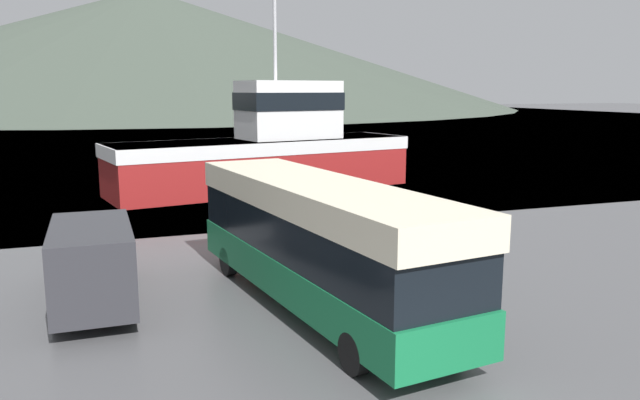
{
  "coord_description": "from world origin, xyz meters",
  "views": [
    {
      "loc": [
        -5.07,
        -6.54,
        5.75
      ],
      "look_at": [
        1.96,
        13.28,
        2.0
      ],
      "focal_mm": 35.0,
      "sensor_mm": 36.0,
      "label": 1
    }
  ],
  "objects_px": {
    "fishing_boat": "(268,150)",
    "storage_bin": "(403,235)",
    "delivery_van": "(93,261)",
    "tour_bus": "(317,238)"
  },
  "relations": [
    {
      "from": "delivery_van",
      "to": "storage_bin",
      "type": "relative_size",
      "value": 4.66
    },
    {
      "from": "delivery_van",
      "to": "storage_bin",
      "type": "height_order",
      "value": "delivery_van"
    },
    {
      "from": "fishing_boat",
      "to": "storage_bin",
      "type": "height_order",
      "value": "fishing_boat"
    },
    {
      "from": "tour_bus",
      "to": "delivery_van",
      "type": "distance_m",
      "value": 6.04
    },
    {
      "from": "fishing_boat",
      "to": "storage_bin",
      "type": "bearing_deg",
      "value": 172.22
    },
    {
      "from": "delivery_van",
      "to": "storage_bin",
      "type": "bearing_deg",
      "value": 12.05
    },
    {
      "from": "delivery_van",
      "to": "storage_bin",
      "type": "distance_m",
      "value": 10.68
    },
    {
      "from": "delivery_van",
      "to": "storage_bin",
      "type": "xyz_separation_m",
      "value": [
        10.41,
        2.3,
        -0.63
      ]
    },
    {
      "from": "tour_bus",
      "to": "storage_bin",
      "type": "height_order",
      "value": "tour_bus"
    },
    {
      "from": "storage_bin",
      "to": "fishing_boat",
      "type": "bearing_deg",
      "value": 93.36
    }
  ]
}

